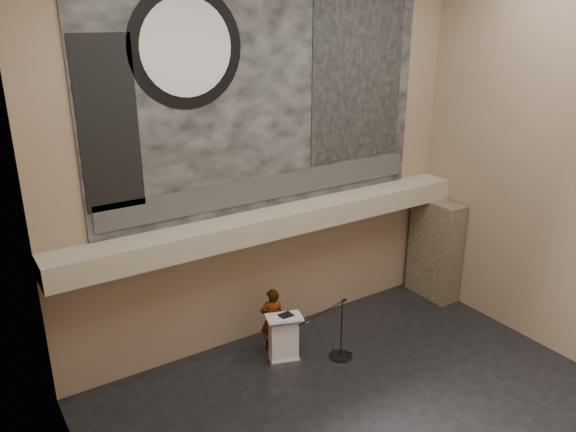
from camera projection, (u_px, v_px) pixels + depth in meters
floor at (379, 423)px, 10.63m from camera, size 10.00×10.00×0.00m
wall_back at (268, 161)px, 12.33m from camera, size 10.00×0.02×8.50m
wall_left at (79, 290)px, 6.63m from camera, size 0.02×8.00×8.50m
wall_right at (572, 169)px, 11.71m from camera, size 0.02×8.00×8.50m
soffit at (278, 221)px, 12.46m from camera, size 10.00×0.80×0.50m
sprinkler_left at (215, 249)px, 11.70m from camera, size 0.04×0.04×0.06m
sprinkler_right at (347, 218)px, 13.48m from camera, size 0.04×0.04×0.06m
banner at (268, 94)px, 11.80m from camera, size 8.00×0.05×5.00m
banner_text_strip at (270, 188)px, 12.48m from camera, size 7.76×0.02×0.55m
banner_clock_rim at (186, 48)px, 10.51m from camera, size 2.30×0.02×2.30m
banner_clock_face at (187, 48)px, 10.50m from camera, size 1.84×0.02×1.84m
banner_building_print at (358, 82)px, 12.96m from camera, size 2.60×0.02×3.60m
banner_brick_print at (108, 125)px, 10.15m from camera, size 1.10×0.02×3.20m
stone_pier at (435, 249)px, 15.01m from camera, size 0.60×1.40×2.70m
lectern at (284, 337)px, 12.41m from camera, size 0.91×0.77×1.14m
binder at (286, 315)px, 12.20m from camera, size 0.31×0.25×0.04m
papers at (280, 318)px, 12.12m from camera, size 0.24×0.31×0.00m
speaker_person at (272, 319)px, 12.73m from camera, size 0.65×0.54×1.53m
mic_stand at (339, 349)px, 12.56m from camera, size 1.60×0.58×1.45m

